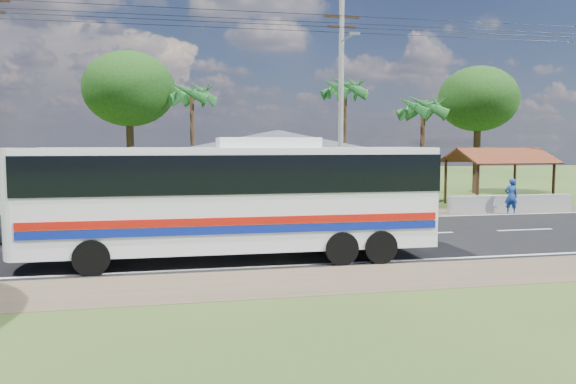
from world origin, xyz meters
name	(u,v)px	position (x,y,z in m)	size (l,w,h in m)	color
ground	(314,238)	(0.00, 0.00, 0.00)	(120.00, 120.00, 0.00)	#2A4B1A
road	(314,237)	(0.00, 0.00, 0.01)	(120.00, 16.00, 0.03)	black
house	(278,159)	(1.00, 13.00, 2.64)	(12.40, 10.00, 5.00)	tan
waiting_shed	(498,158)	(13.00, 8.50, 2.73)	(5.20, 4.48, 3.35)	#352513
concrete_barrier	(511,204)	(12.00, 5.60, 0.45)	(7.00, 0.30, 0.90)	#9E9E99
utility_poles	(335,99)	(2.67, 6.49, 5.77)	(32.80, 2.22, 11.00)	#9E9E99
palm_near	(423,108)	(9.50, 11.00, 5.71)	(2.80, 2.80, 6.70)	#47301E
palm_mid	(345,89)	(6.00, 15.50, 7.16)	(2.80, 2.80, 8.20)	#47301E
palm_far	(192,95)	(-4.00, 16.00, 6.68)	(2.80, 2.80, 7.70)	#47301E
tree_behind_house	(129,89)	(-8.00, 18.00, 7.12)	(6.00, 6.00, 9.61)	#47301E
tree_behind_shed	(478,99)	(16.00, 16.00, 6.68)	(5.60, 5.60, 9.02)	#47301E
coach_bus	(235,191)	(-3.41, -3.64, 2.16)	(12.18, 2.77, 3.77)	white
motorcycle	(519,202)	(13.22, 6.67, 0.40)	(0.53, 1.53, 0.80)	black
person	(511,196)	(11.54, 4.90, 0.91)	(0.67, 0.44, 1.83)	navy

